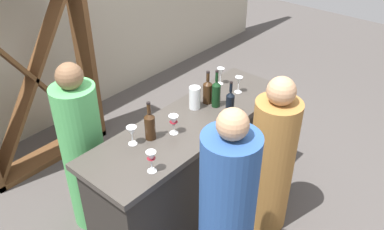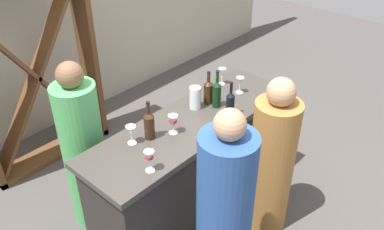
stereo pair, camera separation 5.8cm
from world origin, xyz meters
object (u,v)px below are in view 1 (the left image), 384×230
(wine_glass_near_left, at_px, (151,158))
(water_pitcher, at_px, (195,98))
(wine_glass_near_right, at_px, (174,122))
(wine_glass_far_center, at_px, (221,73))
(wine_bottle_second_left_near_black, at_px, (230,103))
(wine_bottle_center_amber_brown, at_px, (208,91))
(wine_glass_far_left, at_px, (132,132))
(wine_rack, at_px, (32,78))
(wine_bottle_leftmost_amber_brown, at_px, (150,125))
(person_center_guest, at_px, (272,162))
(person_left_guest, at_px, (227,217))
(person_right_guest, at_px, (84,155))
(wine_bottle_second_right_dark_green, at_px, (216,93))
(wine_glass_near_center, at_px, (239,81))

(wine_glass_near_left, relative_size, water_pitcher, 0.84)
(wine_glass_near_right, relative_size, wine_glass_far_center, 0.99)
(wine_bottle_second_left_near_black, xyz_separation_m, water_pitcher, (-0.10, 0.29, -0.02))
(wine_bottle_center_amber_brown, bearing_deg, wine_glass_far_left, 176.82)
(wine_rack, height_order, wine_bottle_leftmost_amber_brown, wine_rack)
(person_center_guest, bearing_deg, wine_glass_far_left, 41.03)
(person_left_guest, distance_m, person_center_guest, 0.77)
(wine_bottle_center_amber_brown, xyz_separation_m, wine_glass_far_left, (-0.82, 0.05, -0.01))
(person_right_guest, bearing_deg, wine_bottle_center_amber_brown, 62.07)
(person_left_guest, bearing_deg, wine_bottle_second_left_near_black, -65.06)
(wine_glass_near_right, xyz_separation_m, person_center_guest, (0.54, -0.58, -0.42))
(wine_bottle_leftmost_amber_brown, bearing_deg, wine_bottle_second_right_dark_green, -7.17)
(wine_bottle_leftmost_amber_brown, distance_m, person_left_guest, 0.86)
(wine_bottle_leftmost_amber_brown, relative_size, wine_glass_far_center, 1.97)
(wine_bottle_second_left_near_black, relative_size, wine_glass_near_left, 1.89)
(wine_glass_far_left, bearing_deg, wine_glass_near_center, -7.13)
(wine_bottle_center_amber_brown, height_order, person_right_guest, person_right_guest)
(wine_rack, distance_m, wine_glass_far_left, 1.53)
(wine_bottle_second_left_near_black, xyz_separation_m, wine_glass_near_right, (-0.48, 0.17, -0.01))
(wine_rack, bearing_deg, wine_bottle_second_left_near_black, -69.43)
(wine_bottle_second_left_near_black, distance_m, wine_bottle_second_right_dark_green, 0.18)
(wine_bottle_second_left_near_black, xyz_separation_m, person_right_guest, (-0.92, 0.77, -0.38))
(wine_rack, bearing_deg, wine_glass_near_right, -82.81)
(wine_glass_far_left, bearing_deg, person_right_guest, 106.87)
(wine_glass_near_left, height_order, person_left_guest, person_left_guest)
(wine_bottle_second_left_near_black, height_order, wine_glass_far_left, wine_bottle_second_left_near_black)
(wine_bottle_center_amber_brown, distance_m, wine_glass_near_center, 0.33)
(wine_glass_near_right, relative_size, wine_glass_far_left, 1.06)
(wine_glass_near_left, relative_size, wine_glass_near_center, 1.08)
(wine_glass_near_center, bearing_deg, wine_glass_far_center, 84.93)
(wine_glass_far_left, relative_size, water_pitcher, 0.77)
(wine_rack, xyz_separation_m, wine_glass_near_center, (1.05, -1.67, 0.12))
(wine_glass_near_right, height_order, water_pitcher, water_pitcher)
(wine_glass_near_left, height_order, person_right_guest, person_right_guest)
(water_pitcher, bearing_deg, person_center_guest, -77.42)
(wine_glass_far_center, bearing_deg, wine_rack, 126.30)
(person_center_guest, relative_size, person_right_guest, 0.94)
(wine_bottle_second_left_near_black, bearing_deg, person_center_guest, -81.77)
(wine_bottle_leftmost_amber_brown, bearing_deg, wine_bottle_second_left_near_black, -22.08)
(person_center_guest, xyz_separation_m, person_right_guest, (-0.98, 1.18, 0.05))
(wine_glass_far_center, bearing_deg, wine_bottle_second_left_near_black, -134.43)
(wine_glass_far_left, bearing_deg, wine_bottle_second_left_near_black, -21.74)
(wine_bottle_center_amber_brown, distance_m, wine_bottle_second_right_dark_green, 0.09)
(wine_bottle_leftmost_amber_brown, relative_size, person_left_guest, 0.20)
(wine_bottle_center_amber_brown, bearing_deg, wine_rack, 114.90)
(water_pitcher, bearing_deg, person_left_guest, -127.09)
(wine_bottle_center_amber_brown, height_order, person_center_guest, person_center_guest)
(wine_rack, bearing_deg, water_pitcher, -69.02)
(wine_bottle_center_amber_brown, distance_m, person_left_guest, 1.13)
(wine_glass_far_left, xyz_separation_m, wine_glass_far_center, (1.15, 0.07, 0.01))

